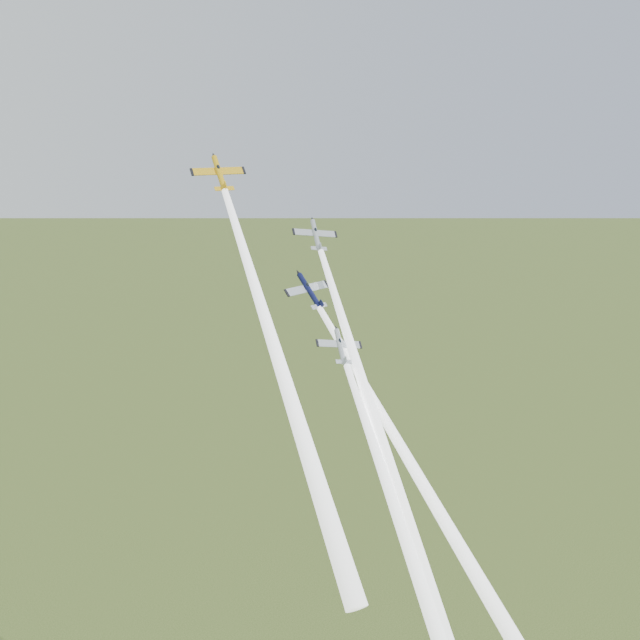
{
  "coord_description": "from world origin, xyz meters",
  "views": [
    {
      "loc": [
        -70.08,
        -96.41,
        120.82
      ],
      "look_at": [
        0.0,
        -6.0,
        92.0
      ],
      "focal_mm": 45.0,
      "sensor_mm": 36.0,
      "label": 1
    }
  ],
  "objects_px": {
    "plane_yellow": "(219,173)",
    "plane_navy": "(309,291)",
    "plane_silver_right": "(316,235)",
    "plane_silver_low": "(340,346)"
  },
  "relations": [
    {
      "from": "plane_navy",
      "to": "plane_yellow",
      "type": "bearing_deg",
      "value": 160.28
    },
    {
      "from": "plane_yellow",
      "to": "plane_navy",
      "type": "distance_m",
      "value": 22.7
    },
    {
      "from": "plane_navy",
      "to": "plane_silver_low",
      "type": "distance_m",
      "value": 11.26
    },
    {
      "from": "plane_navy",
      "to": "plane_silver_right",
      "type": "xyz_separation_m",
      "value": [
        5.09,
        5.0,
        7.62
      ]
    },
    {
      "from": "plane_navy",
      "to": "plane_silver_low",
      "type": "xyz_separation_m",
      "value": [
        -1.16,
        -8.99,
        -6.68
      ]
    },
    {
      "from": "plane_navy",
      "to": "plane_silver_low",
      "type": "height_order",
      "value": "plane_navy"
    },
    {
      "from": "plane_yellow",
      "to": "plane_silver_right",
      "type": "height_order",
      "value": "plane_yellow"
    },
    {
      "from": "plane_yellow",
      "to": "plane_silver_right",
      "type": "relative_size",
      "value": 1.06
    },
    {
      "from": "plane_yellow",
      "to": "plane_silver_right",
      "type": "xyz_separation_m",
      "value": [
        18.15,
        1.08,
        -10.54
      ]
    },
    {
      "from": "plane_silver_low",
      "to": "plane_silver_right",
      "type": "bearing_deg",
      "value": 80.99
    }
  ]
}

